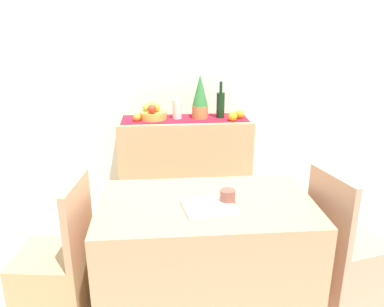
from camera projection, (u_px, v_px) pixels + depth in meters
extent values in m
cube|color=beige|center=(198.00, 269.00, 2.88)|extent=(6.40, 6.40, 0.02)
cube|color=silver|center=(186.00, 63.00, 3.54)|extent=(6.40, 0.06, 2.70)
cube|color=tan|center=(185.00, 166.00, 3.59)|extent=(1.17, 0.42, 0.90)
cube|color=maroon|center=(185.00, 119.00, 3.44)|extent=(1.10, 0.32, 0.01)
cylinder|color=gold|center=(153.00, 115.00, 3.40)|extent=(0.23, 0.23, 0.07)
sphere|color=red|center=(152.00, 109.00, 3.31)|extent=(0.08, 0.08, 0.08)
sphere|color=#99B23E|center=(146.00, 107.00, 3.39)|extent=(0.07, 0.07, 0.07)
sphere|color=gold|center=(156.00, 108.00, 3.37)|extent=(0.07, 0.07, 0.07)
sphere|color=#96AE32|center=(152.00, 106.00, 3.44)|extent=(0.07, 0.07, 0.07)
cylinder|color=black|center=(221.00, 106.00, 3.43)|extent=(0.07, 0.07, 0.23)
cylinder|color=black|center=(221.00, 87.00, 3.37)|extent=(0.03, 0.03, 0.10)
cylinder|color=silver|center=(177.00, 109.00, 3.40)|extent=(0.08, 0.08, 0.18)
cylinder|color=#B87441|center=(200.00, 112.00, 3.43)|extent=(0.14, 0.14, 0.12)
cone|color=#2D7637|center=(200.00, 90.00, 3.37)|extent=(0.13, 0.13, 0.27)
sphere|color=orange|center=(233.00, 117.00, 3.35)|extent=(0.08, 0.08, 0.08)
sphere|color=orange|center=(239.00, 115.00, 3.42)|extent=(0.08, 0.08, 0.08)
sphere|color=orange|center=(137.00, 118.00, 3.34)|extent=(0.07, 0.07, 0.07)
cube|color=tan|center=(205.00, 257.00, 2.37)|extent=(1.25, 0.73, 0.74)
cube|color=white|center=(209.00, 207.00, 2.17)|extent=(0.31, 0.25, 0.02)
cylinder|color=brown|center=(228.00, 197.00, 2.22)|extent=(0.09, 0.09, 0.08)
cube|color=tan|center=(55.00, 285.00, 2.34)|extent=(0.45, 0.45, 0.45)
cube|color=tan|center=(78.00, 219.00, 2.18)|extent=(0.09, 0.40, 0.45)
cube|color=tan|center=(346.00, 270.00, 2.49)|extent=(0.49, 0.49, 0.45)
cube|color=tan|center=(330.00, 211.00, 2.28)|extent=(0.14, 0.40, 0.45)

